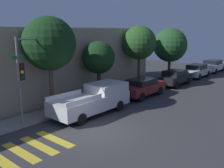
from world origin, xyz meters
The scene contains 14 objects.
ground_plane centered at (0.00, 0.00, 0.00)m, with size 60.00×60.00×0.00m, color #333335.
sidewalk centered at (0.00, 4.05, 0.07)m, with size 26.00×1.71×0.14m, color gray.
building_row centered at (0.00, 8.31, 2.67)m, with size 26.00×6.00×5.34m, color gray.
crosswalk centered at (-3.19, 0.80, 0.00)m, with size 3.10×2.60×0.00m.
traffic_light_pole centered at (-1.53, 3.37, 3.28)m, with size 2.42×0.56×4.83m.
pickup_truck centered at (2.19, 2.10, 0.91)m, with size 5.38×2.05×1.77m.
sedan_near_corner centered at (7.59, 2.10, 0.78)m, with size 4.30×1.82×1.44m.
sedan_middle centered at (13.16, 2.10, 0.77)m, with size 4.26×1.81×1.44m.
sedan_far_end centered at (18.48, 2.10, 0.79)m, with size 4.24×1.83×1.48m.
sedan_tail_of_row centered at (23.69, 2.10, 0.81)m, with size 4.69×1.87×1.52m.
tree_near_corner centered at (0.53, 4.21, 4.34)m, with size 3.27×3.27×6.00m.
tree_midblock centered at (4.86, 4.21, 3.16)m, with size 2.45×2.45×4.40m.
tree_far_end centered at (10.15, 4.21, 4.07)m, with size 3.01×3.01×5.59m.
tree_behind_truck centered at (16.01, 4.21, 3.62)m, with size 3.61×3.61×5.44m.
Camera 1 is at (-8.58, -8.58, 5.10)m, focal length 40.00 mm.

